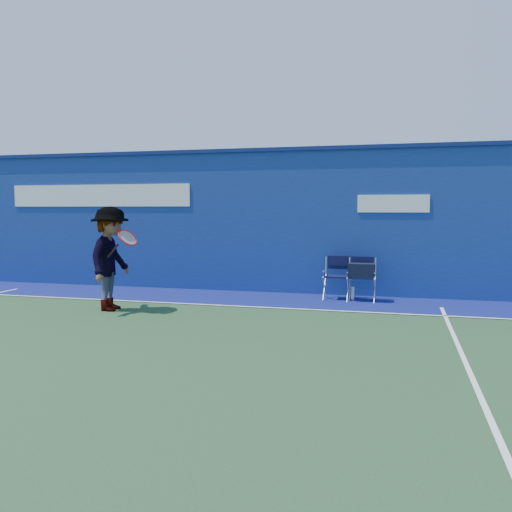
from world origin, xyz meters
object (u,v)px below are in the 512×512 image
(directors_chair_right, at_px, (361,283))
(tennis_player, at_px, (111,259))
(directors_chair_left, at_px, (337,285))
(water_bottle, at_px, (353,293))

(directors_chair_right, height_order, tennis_player, tennis_player)
(directors_chair_left, distance_m, directors_chair_right, 0.49)
(directors_chair_right, distance_m, tennis_player, 4.75)
(directors_chair_left, xyz_separation_m, water_bottle, (0.30, 0.00, -0.15))
(directors_chair_left, relative_size, directors_chair_right, 1.00)
(tennis_player, bearing_deg, directors_chair_left, 30.04)
(directors_chair_right, distance_m, water_bottle, 0.30)
(directors_chair_left, relative_size, tennis_player, 0.47)
(directors_chair_left, bearing_deg, water_bottle, 0.48)
(water_bottle, bearing_deg, directors_chair_left, -179.52)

